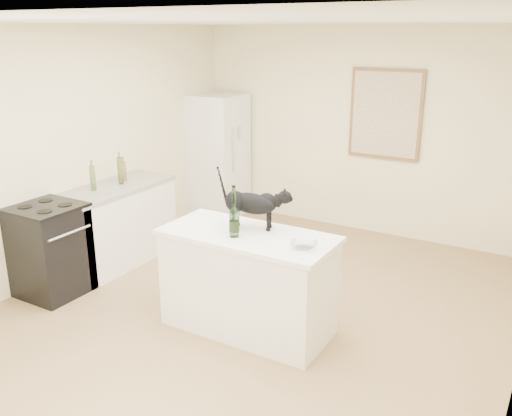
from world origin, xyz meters
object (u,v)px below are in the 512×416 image
at_px(black_cat, 252,206).
at_px(glass_bowl, 304,245).
at_px(wine_bottle, 234,214).
at_px(stove, 51,251).
at_px(fridge, 218,156).

relative_size(black_cat, glass_bowl, 2.70).
bearing_deg(wine_bottle, black_cat, 85.80).
height_order(stove, glass_bowl, glass_bowl).
relative_size(stove, wine_bottle, 2.32).
distance_m(stove, fridge, 2.98).
xyz_separation_m(stove, black_cat, (2.01, 0.53, 0.65)).
relative_size(black_cat, wine_bottle, 1.47).
xyz_separation_m(stove, fridge, (0.00, 2.95, 0.40)).
distance_m(wine_bottle, glass_bowl, 0.63).
height_order(fridge, wine_bottle, fridge).
bearing_deg(stove, glass_bowl, 7.58).
distance_m(stove, black_cat, 2.18).
relative_size(wine_bottle, glass_bowl, 1.83).
height_order(black_cat, glass_bowl, black_cat).
xyz_separation_m(stove, glass_bowl, (2.60, 0.35, 0.48)).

